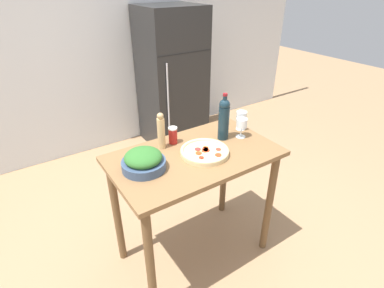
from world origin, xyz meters
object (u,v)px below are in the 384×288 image
at_px(wine_glass_near, 242,124).
at_px(homemade_pizza, 205,152).
at_px(refrigerator, 172,79).
at_px(salad_bowl, 143,161).
at_px(salt_canister, 173,135).
at_px(wine_glass_far, 242,117).
at_px(wine_bottle, 224,118).
at_px(pepper_mill, 161,131).

bearing_deg(wine_glass_near, homemade_pizza, -171.71).
bearing_deg(refrigerator, salad_bowl, -124.85).
height_order(wine_glass_near, salt_canister, wine_glass_near).
bearing_deg(wine_glass_far, homemade_pizza, -161.65).
relative_size(salad_bowl, homemade_pizza, 0.84).
relative_size(wine_bottle, salad_bowl, 1.26).
bearing_deg(refrigerator, pepper_mill, -122.36).
bearing_deg(wine_bottle, refrigerator, 71.64).
relative_size(refrigerator, pepper_mill, 6.50).
bearing_deg(homemade_pizza, wine_bottle, 24.23).
bearing_deg(homemade_pizza, wine_glass_near, 8.29).
xyz_separation_m(refrigerator, wine_glass_far, (-0.36, -1.69, 0.19)).
relative_size(refrigerator, wine_glass_near, 11.60).
relative_size(wine_glass_near, homemade_pizza, 0.45).
xyz_separation_m(wine_glass_near, pepper_mill, (-0.57, 0.18, 0.02)).
bearing_deg(salt_canister, pepper_mill, -171.86).
relative_size(wine_bottle, wine_glass_near, 2.35).
bearing_deg(pepper_mill, salad_bowl, -142.14).
bearing_deg(salad_bowl, wine_bottle, 3.70).
bearing_deg(salt_canister, wine_glass_far, -10.35).
distance_m(wine_bottle, wine_glass_far, 0.22).
bearing_deg(pepper_mill, salt_canister, 8.14).
relative_size(pepper_mill, salt_canister, 2.14).
height_order(refrigerator, salad_bowl, refrigerator).
bearing_deg(salad_bowl, wine_glass_far, 5.49).
relative_size(refrigerator, salad_bowl, 6.23).
bearing_deg(wine_glass_far, wine_bottle, -168.99).
bearing_deg(salt_canister, salad_bowl, -149.90).
bearing_deg(salad_bowl, refrigerator, 55.15).
distance_m(wine_glass_near, wine_glass_far, 0.13).
distance_m(pepper_mill, homemade_pizza, 0.33).
bearing_deg(salt_canister, wine_glass_near, -22.95).
height_order(wine_glass_near, wine_glass_far, same).
distance_m(wine_bottle, wine_glass_near, 0.15).
height_order(wine_glass_near, homemade_pizza, wine_glass_near).
distance_m(refrigerator, homemade_pizza, 2.01).
xyz_separation_m(wine_glass_far, salad_bowl, (-0.87, -0.08, -0.05)).
xyz_separation_m(refrigerator, wine_bottle, (-0.57, -1.73, 0.25)).
bearing_deg(wine_bottle, pepper_mill, 163.85).
height_order(wine_bottle, homemade_pizza, wine_bottle).
distance_m(refrigerator, wine_glass_far, 1.73).
bearing_deg(refrigerator, wine_glass_near, -104.10).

